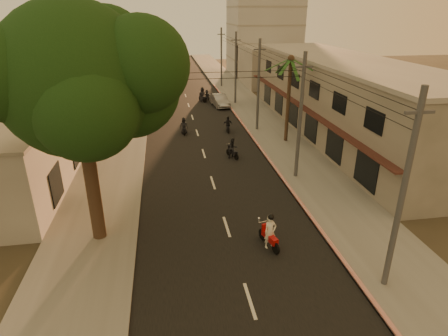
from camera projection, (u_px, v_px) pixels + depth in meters
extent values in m
plane|color=#383023|center=(233.00, 247.00, 19.64)|extent=(160.00, 160.00, 0.00)
cube|color=black|center=(197.00, 133.00, 37.81)|extent=(10.00, 140.00, 0.02)
cube|color=slate|center=(269.00, 129.00, 38.89)|extent=(5.00, 140.00, 0.12)
cube|color=slate|center=(121.00, 136.00, 36.69)|extent=(5.00, 140.00, 0.12)
cube|color=red|center=(258.00, 146.00, 33.98)|extent=(0.20, 60.00, 0.20)
cube|color=gray|center=(340.00, 98.00, 36.68)|extent=(8.00, 34.00, 7.00)
cube|color=#A09A91|center=(345.00, 60.00, 35.26)|extent=(8.20, 34.20, 0.30)
cube|color=#42201A|center=(298.00, 104.00, 36.21)|extent=(0.80, 34.00, 0.12)
cube|color=#A09A91|center=(26.00, 134.00, 29.34)|extent=(8.00, 24.00, 5.00)
cube|color=gray|center=(19.00, 101.00, 28.32)|extent=(8.20, 24.20, 0.20)
cylinder|color=black|center=(93.00, 188.00, 19.26)|extent=(0.70, 0.70, 6.00)
cylinder|color=black|center=(103.00, 130.00, 18.57)|extent=(1.22, 2.17, 3.04)
cylinder|color=black|center=(69.00, 131.00, 17.65)|extent=(1.31, 1.49, 2.73)
sphere|color=black|center=(77.00, 81.00, 17.11)|extent=(7.20, 7.20, 7.20)
sphere|color=black|center=(128.00, 86.00, 18.54)|extent=(5.20, 5.20, 5.20)
sphere|color=black|center=(41.00, 85.00, 17.69)|extent=(4.80, 4.80, 4.80)
sphere|color=black|center=(86.00, 109.00, 15.92)|extent=(4.60, 4.60, 4.60)
sphere|color=black|center=(141.00, 65.00, 16.82)|extent=(4.40, 4.40, 4.40)
sphere|color=black|center=(8.00, 75.00, 15.47)|extent=(4.00, 4.00, 4.00)
sphere|color=black|center=(107.00, 50.00, 19.04)|extent=(4.40, 4.40, 4.40)
cylinder|color=black|center=(288.00, 102.00, 33.87)|extent=(0.32, 0.32, 7.60)
sphere|color=black|center=(291.00, 58.00, 32.39)|extent=(0.60, 0.60, 0.60)
cylinder|color=#38383A|center=(402.00, 197.00, 15.16)|extent=(0.26, 0.26, 9.00)
cube|color=#38383A|center=(420.00, 112.00, 13.79)|extent=(1.20, 0.12, 0.12)
cylinder|color=#38383A|center=(300.00, 118.00, 26.06)|extent=(0.26, 0.26, 9.00)
cube|color=#38383A|center=(304.00, 67.00, 24.70)|extent=(1.20, 0.12, 0.12)
cylinder|color=#38383A|center=(258.00, 86.00, 36.97)|extent=(0.26, 0.26, 9.00)
cube|color=#38383A|center=(260.00, 49.00, 35.60)|extent=(1.20, 0.12, 0.12)
cylinder|color=#38383A|center=(236.00, 69.00, 47.87)|extent=(0.26, 0.26, 9.00)
cube|color=#38383A|center=(236.00, 40.00, 46.51)|extent=(1.20, 0.12, 0.12)
cylinder|color=#38383A|center=(221.00, 58.00, 58.78)|extent=(0.26, 0.26, 9.00)
cube|color=#38383A|center=(221.00, 34.00, 57.41)|extent=(1.20, 0.12, 0.12)
cube|color=#A09A91|center=(267.00, 66.00, 61.42)|extent=(8.00, 14.00, 6.00)
cube|color=#A09A91|center=(77.00, 89.00, 47.63)|extent=(8.00, 14.00, 4.40)
cube|color=#A09A91|center=(97.00, 61.00, 63.48)|extent=(8.00, 14.00, 7.00)
cylinder|color=black|center=(262.00, 234.00, 20.17)|extent=(0.26, 0.63, 0.62)
cylinder|color=black|center=(276.00, 248.00, 18.99)|extent=(0.26, 0.63, 0.62)
cube|color=#AE0D0D|center=(270.00, 237.00, 19.39)|extent=(0.61, 1.26, 0.33)
cube|color=#AE0D0D|center=(265.00, 229.00, 19.80)|extent=(0.35, 0.19, 0.67)
cylinder|color=silver|center=(264.00, 222.00, 19.76)|extent=(0.60, 0.19, 0.04)
imported|color=silver|center=(270.00, 232.00, 19.27)|extent=(0.90, 0.78, 1.87)
sphere|color=black|center=(271.00, 217.00, 18.92)|extent=(0.33, 0.33, 0.33)
sphere|color=silver|center=(259.00, 218.00, 19.51)|extent=(0.13, 0.13, 0.13)
sphere|color=silver|center=(269.00, 216.00, 19.74)|extent=(0.13, 0.13, 0.13)
cylinder|color=black|center=(228.00, 152.00, 31.89)|extent=(0.30, 0.56, 0.56)
cylinder|color=black|center=(236.00, 157.00, 30.90)|extent=(0.30, 0.56, 0.56)
cube|color=black|center=(233.00, 152.00, 31.23)|extent=(0.67, 1.13, 0.30)
cube|color=black|center=(230.00, 148.00, 31.57)|extent=(0.32, 0.20, 0.60)
cylinder|color=silver|center=(229.00, 144.00, 31.53)|extent=(0.53, 0.24, 0.04)
imported|color=black|center=(233.00, 148.00, 31.12)|extent=(1.25, 1.20, 1.69)
sphere|color=black|center=(233.00, 139.00, 30.81)|extent=(0.30, 0.30, 0.30)
cylinder|color=black|center=(227.00, 128.00, 38.63)|extent=(0.14, 0.52, 0.52)
cylinder|color=black|center=(228.00, 131.00, 37.56)|extent=(0.14, 0.52, 0.52)
cube|color=black|center=(228.00, 127.00, 37.93)|extent=(0.35, 1.04, 0.28)
cube|color=black|center=(228.00, 124.00, 38.30)|extent=(0.28, 0.12, 0.56)
cylinder|color=silver|center=(227.00, 121.00, 38.28)|extent=(0.51, 0.09, 0.04)
imported|color=black|center=(228.00, 124.00, 37.83)|extent=(0.98, 0.54, 1.55)
sphere|color=black|center=(228.00, 117.00, 37.54)|extent=(0.28, 0.28, 0.28)
cylinder|color=black|center=(184.00, 129.00, 38.00)|extent=(0.10, 0.54, 0.54)
cylinder|color=black|center=(184.00, 133.00, 36.91)|extent=(0.10, 0.54, 0.54)
cube|color=black|center=(184.00, 129.00, 37.29)|extent=(0.28, 1.06, 0.29)
cube|color=black|center=(184.00, 126.00, 37.67)|extent=(0.29, 0.10, 0.58)
cylinder|color=silver|center=(183.00, 123.00, 37.64)|extent=(0.53, 0.04, 0.04)
imported|color=black|center=(184.00, 126.00, 37.18)|extent=(0.80, 0.52, 1.62)
sphere|color=black|center=(183.00, 119.00, 36.88)|extent=(0.29, 0.29, 0.29)
cylinder|color=black|center=(208.00, 99.00, 51.28)|extent=(0.26, 0.50, 0.50)
cylinder|color=black|center=(206.00, 100.00, 50.27)|extent=(0.26, 0.50, 0.50)
cube|color=black|center=(207.00, 98.00, 50.62)|extent=(0.59, 1.01, 0.27)
cube|color=black|center=(208.00, 96.00, 50.97)|extent=(0.28, 0.18, 0.54)
cylinder|color=silver|center=(208.00, 94.00, 50.94)|extent=(0.47, 0.21, 0.04)
imported|color=black|center=(207.00, 96.00, 50.52)|extent=(1.34, 1.21, 1.50)
sphere|color=black|center=(207.00, 91.00, 50.24)|extent=(0.27, 0.27, 0.27)
imported|color=gray|center=(220.00, 100.00, 47.90)|extent=(2.80, 5.08, 1.54)
cylinder|color=black|center=(200.00, 98.00, 51.09)|extent=(0.30, 0.63, 0.62)
cylinder|color=black|center=(204.00, 100.00, 49.95)|extent=(0.30, 0.63, 0.62)
cube|color=black|center=(202.00, 97.00, 50.34)|extent=(0.68, 1.26, 0.33)
cube|color=black|center=(201.00, 95.00, 50.72)|extent=(0.35, 0.21, 0.67)
cylinder|color=silver|center=(200.00, 92.00, 50.68)|extent=(0.59, 0.23, 0.04)
imported|color=black|center=(202.00, 95.00, 50.21)|extent=(1.27, 1.14, 1.87)
sphere|color=black|center=(202.00, 88.00, 49.86)|extent=(0.33, 0.33, 0.33)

